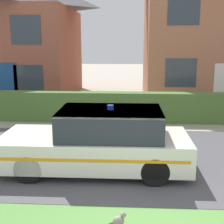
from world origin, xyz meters
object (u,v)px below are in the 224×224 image
object	(u,v)px
house_left	(13,32)
house_right	(209,16)
police_car	(100,141)
cat	(119,220)

from	to	relation	value
house_left	house_right	bearing A→B (deg)	-1.36
police_car	cat	distance (m)	2.47
house_right	cat	bearing A→B (deg)	-108.62
police_car	cat	bearing A→B (deg)	103.21
cat	house_right	xyz separation A→B (m)	(4.24, 12.58, 4.25)
house_left	house_right	world-z (taller)	house_right
police_car	cat	world-z (taller)	police_car
cat	house_right	size ratio (longest dim) A/B	0.04
cat	house_left	size ratio (longest dim) A/B	0.04
cat	house_right	world-z (taller)	house_right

